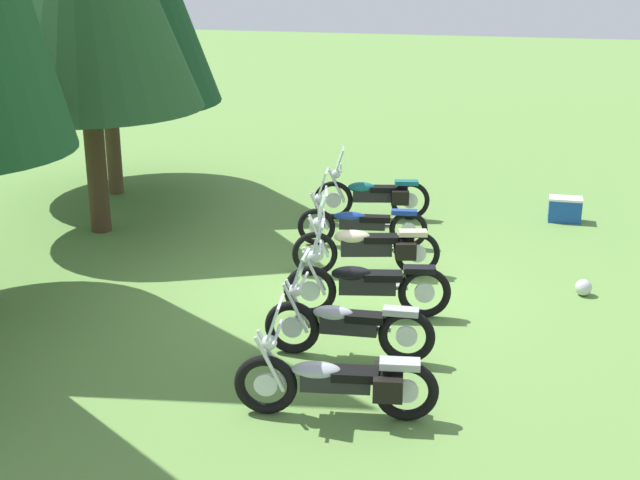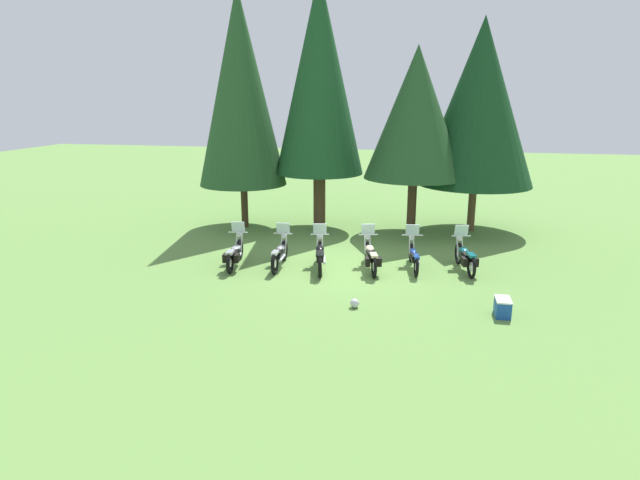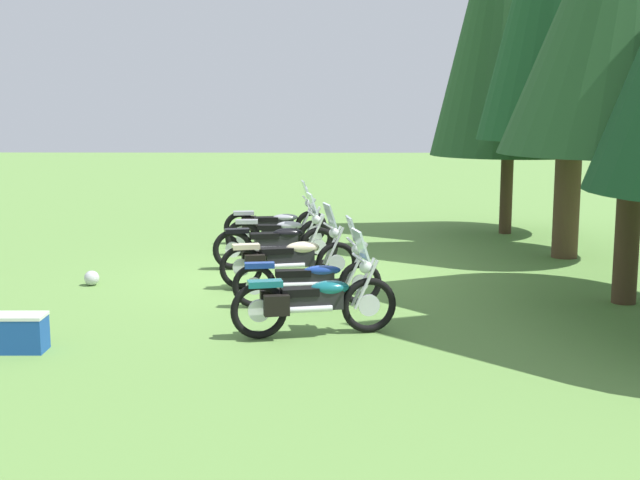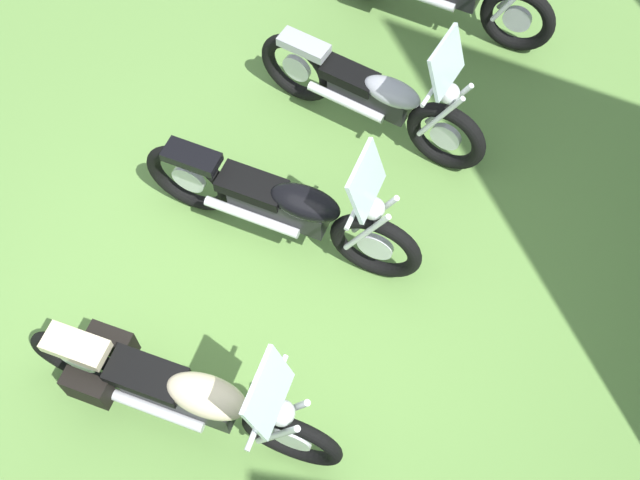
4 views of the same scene
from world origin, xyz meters
name	(u,v)px [view 3 (image 3 of 4)]	position (x,y,z in m)	size (l,w,h in m)	color
ground_plane	(289,277)	(0.00, 0.00, 0.00)	(80.00, 80.00, 0.00)	#608C42
motorcycle_0	(274,223)	(-3.62, -0.50, 0.45)	(0.78, 2.25, 1.36)	black
motorcycle_1	(281,233)	(-2.16, -0.27, 0.46)	(0.63, 2.17, 1.37)	black
motorcycle_2	(278,242)	(-0.82, -0.25, 0.48)	(0.72, 2.31, 1.38)	black
motorcycle_3	(288,258)	(0.78, 0.02, 0.49)	(0.90, 2.28, 1.37)	black
motorcycle_4	(310,278)	(2.14, 0.42, 0.44)	(0.70, 2.24, 1.34)	black
motorcycle_5	(313,300)	(3.76, 0.49, 0.48)	(0.82, 2.16, 1.38)	black
picnic_cooler	(21,333)	(4.50, -3.06, 0.23)	(0.38, 0.62, 0.46)	#19479E
dropped_helmet	(92,278)	(0.73, -3.27, 0.12)	(0.25, 0.25, 0.25)	silver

